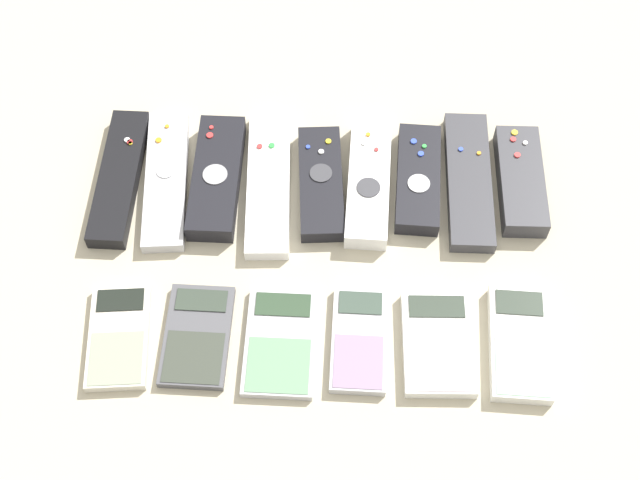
# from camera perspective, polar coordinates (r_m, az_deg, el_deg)

# --- Properties ---
(ground_plane) EXTENTS (3.00, 3.00, 0.00)m
(ground_plane) POSITION_cam_1_polar(r_m,az_deg,el_deg) (1.08, -0.03, -2.19)
(ground_plane) COLOR #B2A88E
(remote_0) EXTENTS (0.06, 0.20, 0.02)m
(remote_0) POSITION_cam_1_polar(r_m,az_deg,el_deg) (1.17, -12.72, 3.93)
(remote_0) COLOR black
(remote_0) RESTS_ON ground_plane
(remote_1) EXTENTS (0.06, 0.21, 0.02)m
(remote_1) POSITION_cam_1_polar(r_m,az_deg,el_deg) (1.16, -9.82, 3.85)
(remote_1) COLOR #B7B7BC
(remote_1) RESTS_ON ground_plane
(remote_2) EXTENTS (0.06, 0.18, 0.03)m
(remote_2) POSITION_cam_1_polar(r_m,az_deg,el_deg) (1.15, -6.63, 4.02)
(remote_2) COLOR black
(remote_2) RESTS_ON ground_plane
(remote_3) EXTENTS (0.06, 0.22, 0.02)m
(remote_3) POSITION_cam_1_polar(r_m,az_deg,el_deg) (1.14, -3.31, 3.67)
(remote_3) COLOR white
(remote_3) RESTS_ON ground_plane
(remote_4) EXTENTS (0.06, 0.17, 0.02)m
(remote_4) POSITION_cam_1_polar(r_m,az_deg,el_deg) (1.14, -0.08, 3.68)
(remote_4) COLOR black
(remote_4) RESTS_ON ground_plane
(remote_5) EXTENTS (0.06, 0.19, 0.03)m
(remote_5) POSITION_cam_1_polar(r_m,az_deg,el_deg) (1.14, 3.13, 3.73)
(remote_5) COLOR white
(remote_5) RESTS_ON ground_plane
(remote_6) EXTENTS (0.06, 0.16, 0.03)m
(remote_6) POSITION_cam_1_polar(r_m,az_deg,el_deg) (1.15, 6.30, 3.92)
(remote_6) COLOR black
(remote_6) RESTS_ON ground_plane
(remote_7) EXTENTS (0.06, 0.21, 0.02)m
(remote_7) POSITION_cam_1_polar(r_m,az_deg,el_deg) (1.16, 9.50, 3.77)
(remote_7) COLOR #333338
(remote_7) RESTS_ON ground_plane
(remote_8) EXTENTS (0.06, 0.16, 0.03)m
(remote_8) POSITION_cam_1_polar(r_m,az_deg,el_deg) (1.17, 12.72, 3.73)
(remote_8) COLOR #333338
(remote_8) RESTS_ON ground_plane
(calculator_0) EXTENTS (0.08, 0.13, 0.01)m
(calculator_0) POSITION_cam_1_polar(r_m,az_deg,el_deg) (1.06, -12.75, -6.04)
(calculator_0) COLOR beige
(calculator_0) RESTS_ON ground_plane
(calculator_1) EXTENTS (0.08, 0.13, 0.01)m
(calculator_1) POSITION_cam_1_polar(r_m,az_deg,el_deg) (1.04, -7.86, -6.09)
(calculator_1) COLOR #4C4C51
(calculator_1) RESTS_ON ground_plane
(calculator_2) EXTENTS (0.09, 0.14, 0.01)m
(calculator_2) POSITION_cam_1_polar(r_m,az_deg,el_deg) (1.03, -2.55, -6.55)
(calculator_2) COLOR #B2B2B7
(calculator_2) RESTS_ON ground_plane
(calculator_3) EXTENTS (0.07, 0.13, 0.01)m
(calculator_3) POSITION_cam_1_polar(r_m,az_deg,el_deg) (1.03, 2.52, -6.39)
(calculator_3) COLOR #B2B2B7
(calculator_3) RESTS_ON ground_plane
(calculator_4) EXTENTS (0.08, 0.13, 0.02)m
(calculator_4) POSITION_cam_1_polar(r_m,az_deg,el_deg) (1.04, 7.58, -6.58)
(calculator_4) COLOR silver
(calculator_4) RESTS_ON ground_plane
(calculator_5) EXTENTS (0.08, 0.15, 0.02)m
(calculator_5) POSITION_cam_1_polar(r_m,az_deg,el_deg) (1.05, 12.66, -6.47)
(calculator_5) COLOR silver
(calculator_5) RESTS_ON ground_plane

